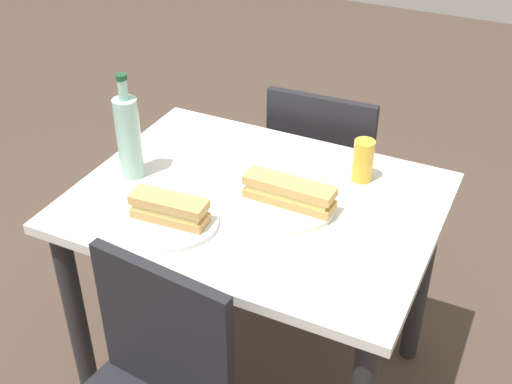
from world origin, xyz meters
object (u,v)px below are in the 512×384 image
(plate_far, at_px, (289,205))
(plate_near, at_px, (171,221))
(baguette_sandwich_near, at_px, (169,209))
(baguette_sandwich_far, at_px, (289,192))
(water_bottle, at_px, (129,136))
(dining_table, at_px, (256,234))
(beer_glass, at_px, (363,161))
(chair_far, at_px, (325,176))
(knife_near, at_px, (176,206))
(knife_far, at_px, (294,189))

(plate_far, bearing_deg, plate_near, -140.55)
(baguette_sandwich_near, height_order, baguette_sandwich_far, same)
(plate_far, bearing_deg, water_bottle, -174.18)
(dining_table, distance_m, water_bottle, 0.46)
(beer_glass, bearing_deg, chair_far, 123.04)
(plate_near, height_order, knife_near, knife_near)
(plate_far, xyz_separation_m, baguette_sandwich_far, (0.00, 0.00, 0.04))
(dining_table, height_order, knife_far, knife_far)
(knife_near, relative_size, beer_glass, 1.37)
(chair_far, xyz_separation_m, baguette_sandwich_far, (0.10, -0.58, 0.31))
(plate_near, distance_m, knife_near, 0.06)
(dining_table, relative_size, plate_near, 3.88)
(beer_glass, bearing_deg, baguette_sandwich_near, -132.06)
(chair_far, xyz_separation_m, water_bottle, (-0.39, -0.63, 0.39))
(knife_near, bearing_deg, water_bottle, 154.13)
(plate_near, height_order, baguette_sandwich_far, baguette_sandwich_far)
(knife_far, height_order, beer_glass, beer_glass)
(baguette_sandwich_far, bearing_deg, knife_near, -150.25)
(knife_near, relative_size, knife_far, 0.99)
(chair_far, relative_size, baguette_sandwich_far, 3.28)
(chair_far, bearing_deg, knife_near, -103.14)
(chair_far, height_order, baguette_sandwich_near, chair_far)
(knife_near, bearing_deg, chair_far, 76.86)
(dining_table, bearing_deg, knife_far, 33.96)
(chair_far, relative_size, knife_near, 4.81)
(baguette_sandwich_far, relative_size, water_bottle, 0.80)
(knife_far, bearing_deg, plate_far, -80.72)
(chair_far, bearing_deg, baguette_sandwich_far, -80.53)
(dining_table, height_order, plate_near, plate_near)
(plate_near, distance_m, water_bottle, 0.31)
(chair_far, bearing_deg, water_bottle, -121.50)
(dining_table, bearing_deg, water_bottle, -172.68)
(baguette_sandwich_near, xyz_separation_m, plate_far, (0.25, 0.21, -0.04))
(plate_far, height_order, knife_far, knife_far)
(chair_far, height_order, plate_far, chair_far)
(chair_far, distance_m, plate_near, 0.85)
(knife_far, distance_m, water_bottle, 0.50)
(plate_far, bearing_deg, baguette_sandwich_near, -140.55)
(chair_far, height_order, water_bottle, water_bottle)
(dining_table, bearing_deg, baguette_sandwich_near, -126.22)
(dining_table, height_order, chair_far, chair_far)
(plate_far, bearing_deg, chair_far, 99.47)
(baguette_sandwich_near, height_order, beer_glass, beer_glass)
(dining_table, bearing_deg, baguette_sandwich_far, 0.07)
(chair_far, xyz_separation_m, knife_far, (0.09, -0.52, 0.28))
(baguette_sandwich_near, xyz_separation_m, knife_far, (0.24, 0.27, -0.03))
(plate_far, bearing_deg, knife_near, -150.25)
(water_bottle, relative_size, beer_glass, 2.51)
(chair_far, xyz_separation_m, plate_far, (0.10, -0.58, 0.26))
(plate_far, distance_m, beer_glass, 0.27)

